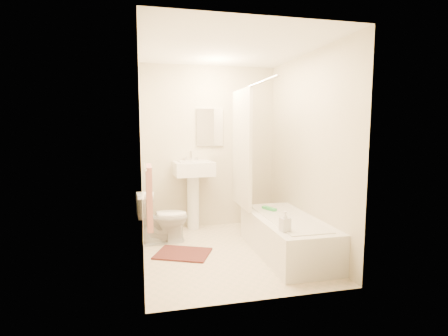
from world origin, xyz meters
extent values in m
plane|color=beige|center=(0.00, 0.00, 0.00)|extent=(2.40, 2.40, 0.00)
plane|color=white|center=(0.00, 0.00, 2.40)|extent=(2.40, 2.40, 0.00)
cube|color=beige|center=(0.00, 1.20, 1.20)|extent=(2.00, 0.02, 2.40)
cube|color=beige|center=(-1.00, 0.00, 1.20)|extent=(0.02, 2.40, 2.40)
cube|color=beige|center=(1.00, 0.00, 1.20)|extent=(0.02, 2.40, 2.40)
cube|color=white|center=(0.00, 1.18, 1.50)|extent=(0.40, 0.03, 0.55)
cylinder|color=silver|center=(0.30, 0.10, 2.00)|extent=(0.03, 1.70, 0.03)
cube|color=silver|center=(0.30, 0.50, 1.22)|extent=(0.04, 0.80, 1.55)
cylinder|color=silver|center=(-0.96, -0.25, 1.10)|extent=(0.02, 0.60, 0.02)
cube|color=#CC7266|center=(-0.93, -0.25, 0.78)|extent=(0.06, 0.45, 0.66)
cylinder|color=white|center=(-0.93, 0.12, 0.70)|extent=(0.11, 0.12, 0.12)
imported|color=white|center=(-0.75, 0.56, 0.33)|extent=(0.69, 0.42, 0.65)
cube|color=#4C2622|center=(-0.55, 0.05, 0.01)|extent=(0.75, 0.67, 0.02)
imported|color=silver|center=(0.43, -0.69, 0.55)|extent=(0.11, 0.11, 0.21)
cube|color=green|center=(0.58, 0.19, 0.46)|extent=(0.14, 0.23, 0.04)
camera|label=1|loc=(-0.99, -3.96, 1.52)|focal=28.00mm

